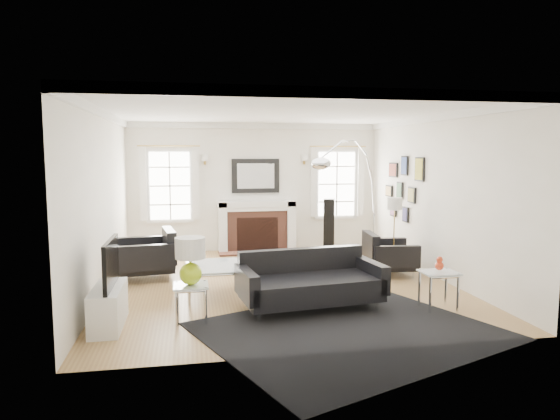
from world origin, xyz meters
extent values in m
plane|color=olive|center=(0.00, 0.00, 0.00)|extent=(6.00, 6.00, 0.00)
cube|color=white|center=(0.00, 3.00, 1.40)|extent=(5.50, 0.04, 2.80)
cube|color=white|center=(0.00, -3.00, 1.40)|extent=(5.50, 0.04, 2.80)
cube|color=white|center=(-2.75, 0.00, 1.40)|extent=(0.04, 6.00, 2.80)
cube|color=white|center=(2.75, 0.00, 1.40)|extent=(0.04, 6.00, 2.80)
cube|color=white|center=(0.00, 0.00, 2.80)|extent=(5.50, 6.00, 0.02)
cube|color=white|center=(0.00, 0.00, 2.74)|extent=(5.50, 6.00, 0.12)
cube|color=white|center=(-0.75, 2.80, 0.55)|extent=(0.18, 0.38, 1.10)
cube|color=white|center=(0.75, 2.80, 0.55)|extent=(0.18, 0.38, 1.10)
cube|color=white|center=(0.00, 2.80, 1.05)|extent=(1.70, 0.38, 0.12)
cube|color=white|center=(0.00, 2.80, 0.95)|extent=(1.50, 0.34, 0.10)
cube|color=brown|center=(0.00, 2.82, 0.45)|extent=(1.30, 0.30, 0.90)
cube|color=black|center=(0.00, 2.72, 0.38)|extent=(0.90, 0.10, 0.76)
cube|color=brown|center=(0.00, 2.55, 0.02)|extent=(1.70, 0.50, 0.04)
cube|color=black|center=(0.00, 2.96, 1.65)|extent=(1.05, 0.06, 0.75)
cube|color=white|center=(0.00, 2.92, 1.65)|extent=(0.82, 0.02, 0.55)
cube|color=white|center=(-1.85, 2.97, 1.45)|extent=(1.00, 0.05, 1.60)
cube|color=white|center=(-1.85, 2.94, 1.45)|extent=(0.84, 0.02, 1.44)
cube|color=white|center=(-2.40, 2.87, 1.50)|extent=(0.14, 0.05, 1.55)
cube|color=white|center=(-1.30, 2.87, 1.50)|extent=(0.14, 0.05, 1.55)
cube|color=white|center=(1.85, 2.97, 1.45)|extent=(1.00, 0.05, 1.60)
cube|color=white|center=(1.85, 2.94, 1.45)|extent=(0.84, 0.02, 1.44)
cube|color=white|center=(1.30, 2.87, 1.50)|extent=(0.14, 0.05, 1.55)
cube|color=white|center=(2.40, 2.87, 1.50)|extent=(0.14, 0.05, 1.55)
cube|color=black|center=(2.72, 0.60, 1.85)|extent=(0.03, 0.34, 0.44)
cube|color=#AEA12E|center=(2.70, 0.60, 1.85)|extent=(0.01, 0.29, 0.39)
cube|color=black|center=(2.72, 1.25, 1.90)|extent=(0.03, 0.28, 0.38)
cube|color=#32468C|center=(2.70, 1.25, 1.90)|extent=(0.01, 0.23, 0.33)
cube|color=black|center=(2.72, 1.80, 1.80)|extent=(0.03, 0.40, 0.30)
cube|color=brown|center=(2.70, 1.80, 1.80)|extent=(0.01, 0.35, 0.25)
cube|color=black|center=(2.72, 0.90, 1.35)|extent=(0.03, 0.30, 0.30)
cube|color=#A09348|center=(2.70, 0.90, 1.35)|extent=(0.01, 0.25, 0.25)
cube|color=black|center=(2.72, 1.45, 1.40)|extent=(0.03, 0.26, 0.34)
cube|color=#426F49|center=(2.70, 1.45, 1.40)|extent=(0.01, 0.21, 0.29)
cube|color=black|center=(2.72, 2.00, 1.35)|extent=(0.03, 0.32, 0.24)
cube|color=tan|center=(2.70, 2.00, 1.35)|extent=(0.01, 0.27, 0.19)
cube|color=black|center=(2.72, 1.15, 0.95)|extent=(0.03, 0.24, 0.30)
cube|color=navy|center=(2.70, 1.15, 0.95)|extent=(0.01, 0.19, 0.25)
cube|color=black|center=(2.72, 1.75, 0.95)|extent=(0.03, 0.28, 0.22)
cube|color=#834C6D|center=(2.70, 1.75, 0.95)|extent=(0.01, 0.23, 0.17)
cube|color=white|center=(-2.45, -1.70, 0.25)|extent=(0.35, 1.00, 0.50)
cube|color=black|center=(-2.40, -1.70, 0.80)|extent=(0.05, 1.00, 0.58)
cube|color=black|center=(0.42, -2.41, 0.01)|extent=(4.06, 3.76, 0.01)
cube|color=black|center=(0.18, -1.44, 0.29)|extent=(1.96, 1.10, 0.31)
cube|color=black|center=(0.13, -1.05, 0.52)|extent=(1.87, 0.38, 0.52)
cube|color=black|center=(-0.72, -1.55, 0.41)|extent=(0.25, 0.89, 0.39)
cube|color=black|center=(1.09, -1.33, 0.41)|extent=(0.25, 0.89, 0.39)
cube|color=black|center=(-2.20, 0.73, 0.31)|extent=(1.01, 1.01, 0.33)
cube|color=black|center=(-1.80, 0.79, 0.56)|extent=(0.28, 0.90, 0.56)
cube|color=black|center=(-2.27, 1.17, 0.44)|extent=(0.90, 0.26, 0.42)
cube|color=black|center=(-2.13, 0.29, 0.44)|extent=(0.90, 0.26, 0.42)
cube|color=black|center=(2.04, 0.25, 0.28)|extent=(0.88, 0.88, 0.30)
cube|color=black|center=(1.69, 0.29, 0.50)|extent=(0.23, 0.80, 0.50)
cube|color=black|center=(2.00, -0.15, 0.40)|extent=(0.80, 0.21, 0.38)
cube|color=black|center=(2.09, 0.64, 0.40)|extent=(0.80, 0.21, 0.38)
cube|color=silver|center=(-1.00, -0.52, 0.45)|extent=(1.03, 1.03, 0.02)
cylinder|color=silver|center=(-1.47, -0.99, 0.23)|extent=(0.04, 0.04, 0.46)
cylinder|color=silver|center=(-0.52, -0.99, 0.23)|extent=(0.04, 0.04, 0.46)
cylinder|color=silver|center=(-1.47, -0.04, 0.23)|extent=(0.04, 0.04, 0.46)
cylinder|color=silver|center=(-0.52, -0.04, 0.23)|extent=(0.04, 0.04, 0.46)
cube|color=silver|center=(-1.44, -1.68, 0.47)|extent=(0.43, 0.43, 0.02)
cylinder|color=silver|center=(-1.62, -1.85, 0.24)|extent=(0.04, 0.04, 0.48)
cylinder|color=silver|center=(-1.27, -1.85, 0.24)|extent=(0.04, 0.04, 0.48)
cylinder|color=silver|center=(-1.62, -1.50, 0.24)|extent=(0.04, 0.04, 0.48)
cylinder|color=silver|center=(-1.27, -1.50, 0.24)|extent=(0.04, 0.04, 0.48)
cube|color=silver|center=(1.89, -1.78, 0.52)|extent=(0.48, 0.40, 0.02)
cylinder|color=silver|center=(1.69, -1.94, 0.26)|extent=(0.04, 0.04, 0.53)
cylinder|color=silver|center=(2.09, -1.94, 0.26)|extent=(0.04, 0.04, 0.53)
cylinder|color=silver|center=(1.69, -1.62, 0.26)|extent=(0.04, 0.04, 0.53)
cylinder|color=silver|center=(2.09, -1.62, 0.26)|extent=(0.04, 0.04, 0.53)
sphere|color=#BADF1B|center=(-1.44, -1.68, 0.62)|extent=(0.28, 0.28, 0.28)
cylinder|color=#BADF1B|center=(-1.44, -1.68, 0.76)|extent=(0.04, 0.04, 0.11)
cylinder|color=white|center=(-1.44, -1.68, 0.95)|extent=(0.38, 0.38, 0.27)
sphere|color=red|center=(1.89, -1.78, 0.61)|extent=(0.12, 0.12, 0.12)
sphere|color=red|center=(1.89, -1.78, 0.70)|extent=(0.09, 0.09, 0.09)
cube|color=silver|center=(2.20, 1.49, 0.10)|extent=(0.26, 0.41, 0.21)
ellipsoid|color=silver|center=(0.75, 0.25, 1.96)|extent=(0.35, 0.35, 0.21)
cylinder|color=#BA9240|center=(2.20, 0.48, 0.01)|extent=(0.17, 0.17, 0.03)
cylinder|color=#BA9240|center=(2.20, 0.48, 0.60)|extent=(0.02, 0.02, 1.19)
cylinder|color=white|center=(2.20, 0.48, 1.23)|extent=(0.27, 0.27, 0.22)
cube|color=black|center=(1.55, 2.48, 0.58)|extent=(0.29, 0.29, 1.16)
camera|label=1|loc=(-1.43, -7.95, 2.12)|focal=32.00mm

